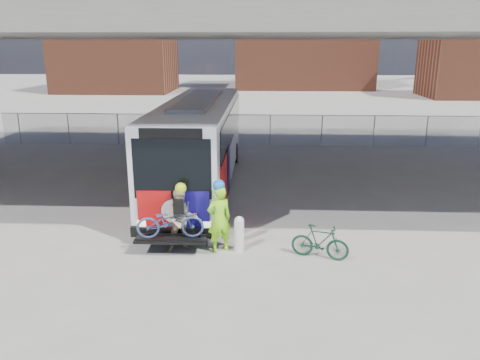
# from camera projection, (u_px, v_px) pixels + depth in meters

# --- Properties ---
(ground) EXTENTS (160.00, 160.00, 0.00)m
(ground) POSITION_uv_depth(u_px,v_px,m) (245.00, 218.00, 16.08)
(ground) COLOR #9E9991
(ground) RESTS_ON ground
(bus) EXTENTS (2.67, 12.99, 3.69)m
(bus) POSITION_uv_depth(u_px,v_px,m) (200.00, 137.00, 19.03)
(bus) COLOR silver
(bus) RESTS_ON ground
(overpass) EXTENTS (40.00, 16.00, 7.95)m
(overpass) POSITION_uv_depth(u_px,v_px,m) (250.00, 23.00, 18.10)
(overpass) COLOR #605E59
(overpass) RESTS_ON ground
(chainlink_fence) EXTENTS (30.00, 0.06, 30.00)m
(chainlink_fence) POSITION_uv_depth(u_px,v_px,m) (253.00, 122.00, 27.20)
(chainlink_fence) COLOR gray
(chainlink_fence) RESTS_ON ground
(brick_buildings) EXTENTS (54.00, 22.00, 12.00)m
(brick_buildings) POSITION_uv_depth(u_px,v_px,m) (269.00, 47.00, 60.80)
(brick_buildings) COLOR brown
(brick_buildings) RESTS_ON ground
(bollard) EXTENTS (0.28, 0.28, 1.06)m
(bollard) POSITION_uv_depth(u_px,v_px,m) (239.00, 233.00, 13.31)
(bollard) COLOR white
(bollard) RESTS_ON ground
(cyclist_hivis) EXTENTS (0.84, 0.73, 2.14)m
(cyclist_hivis) POSITION_uv_depth(u_px,v_px,m) (219.00, 217.00, 13.21)
(cyclist_hivis) COLOR #93FA1A
(cyclist_hivis) RESTS_ON ground
(cyclist_tan) EXTENTS (1.08, 0.96, 2.03)m
(cyclist_tan) POSITION_uv_depth(u_px,v_px,m) (182.00, 219.00, 13.28)
(cyclist_tan) COLOR tan
(cyclist_tan) RESTS_ON ground
(bike_parked) EXTENTS (1.67, 0.90, 0.97)m
(bike_parked) POSITION_uv_depth(u_px,v_px,m) (320.00, 242.00, 12.90)
(bike_parked) COLOR #133C23
(bike_parked) RESTS_ON ground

